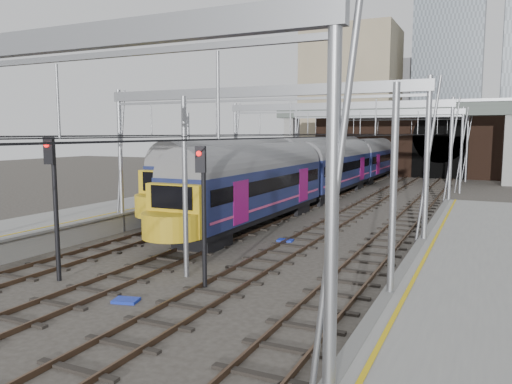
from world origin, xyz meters
The scene contains 15 objects.
ground centered at (0.00, 0.00, 0.00)m, with size 160.00×160.00×0.00m, color #38332D.
platform_left centered at (-10.18, 2.50, 0.55)m, with size 4.32×55.00×1.12m.
platform_right centered at (10.18, -1.50, 0.55)m, with size 4.32×47.00×1.12m.
tracks centered at (0.00, 15.00, 0.02)m, with size 14.40×80.00×0.22m.
overhead_line centered at (0.00, 21.49, 6.57)m, with size 16.80×80.00×8.00m.
retaining_wall centered at (1.40, 51.93, 4.33)m, with size 28.00×2.75×9.00m.
overbridge centered at (0.00, 46.00, 7.27)m, with size 28.00×3.00×9.25m.
city_skyline centered at (2.73, 70.48, 17.09)m, with size 37.50×27.50×60.00m.
train_main centered at (-2.00, 37.69, 2.56)m, with size 2.92×67.43×4.98m.
train_second centered at (-6.00, 35.29, 2.66)m, with size 3.08×53.34×5.20m.
signal_near_left centered at (-4.11, -0.60, 3.39)m, with size 0.41×0.49×5.46m.
signal_near_centre centered at (1.35, 1.08, 3.23)m, with size 0.40×0.48×5.16m.
equip_cover_a centered at (-0.19, -1.39, 0.05)m, with size 0.82×0.58×0.10m, color #162CAB.
equip_cover_b centered at (-2.18, 7.45, 0.06)m, with size 0.96×0.68×0.11m, color #162CAB.
equip_cover_c centered at (1.15, 9.62, 0.05)m, with size 0.80×0.56×0.09m, color #162CAB.
Camera 1 is at (10.58, -14.15, 5.62)m, focal length 35.00 mm.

